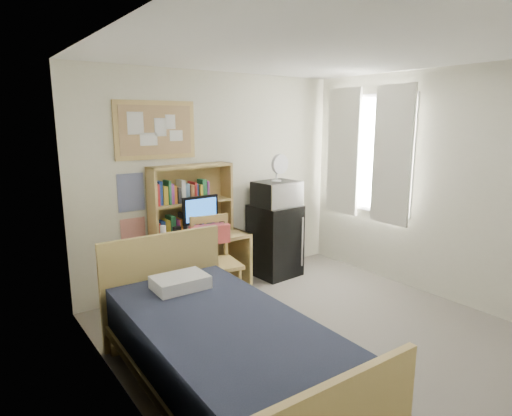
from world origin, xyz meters
TOP-DOWN VIEW (x-y plane):
  - floor at (0.00, 0.00)m, footprint 3.60×4.20m
  - ceiling at (0.00, 0.00)m, footprint 3.60×4.20m
  - wall_back at (0.00, 2.10)m, footprint 3.60×0.04m
  - wall_left at (-1.80, 0.00)m, footprint 0.04×4.20m
  - wall_right at (1.80, 0.00)m, footprint 0.04×4.20m
  - window_unit at (1.75, 1.20)m, footprint 0.10×1.40m
  - curtain_left at (1.72, 0.80)m, footprint 0.04×0.55m
  - curtain_right at (1.72, 1.60)m, footprint 0.04×0.55m
  - bulletin_board at (-0.78, 2.08)m, footprint 0.94×0.03m
  - poster_wave at (-1.10, 2.09)m, footprint 0.30×0.01m
  - poster_japan at (-1.10, 2.09)m, footprint 0.28×0.01m
  - desk at (-0.43, 1.80)m, footprint 1.14×0.58m
  - desk_chair at (-0.46, 1.35)m, footprint 0.58×0.58m
  - mini_fridge at (0.70, 1.80)m, footprint 0.59×0.59m
  - bed at (-1.22, -0.03)m, footprint 1.18×2.27m
  - hutch at (-0.44, 1.95)m, footprint 1.00×0.26m
  - monitor at (-0.43, 1.74)m, footprint 0.44×0.04m
  - keyboard at (-0.43, 1.60)m, footprint 0.46×0.15m
  - speaker_left at (-0.73, 1.73)m, footprint 0.07×0.07m
  - speaker_right at (-0.13, 1.74)m, footprint 0.07×0.07m
  - water_bottle at (-0.91, 1.69)m, footprint 0.06×0.06m
  - hoodie at (-0.43, 1.55)m, footprint 0.46×0.21m
  - microwave at (0.70, 1.78)m, footprint 0.57×0.45m
  - desk_fan at (0.70, 1.78)m, footprint 0.26×0.26m
  - pillow at (-1.20, 0.72)m, footprint 0.46×0.33m

SIDE VIEW (x-z plane):
  - floor at x=0.00m, z-range -0.02..0.00m
  - bed at x=-1.22m, z-range 0.00..0.62m
  - desk at x=-0.43m, z-range 0.00..0.71m
  - mini_fridge at x=0.70m, z-range 0.00..0.94m
  - desk_chair at x=-0.46m, z-range 0.00..1.02m
  - pillow at x=-1.20m, z-range 0.62..0.72m
  - keyboard at x=-0.43m, z-range 0.71..0.73m
  - poster_japan at x=-1.10m, z-range 0.60..0.96m
  - hoodie at x=-0.43m, z-range 0.68..0.89m
  - speaker_right at x=-0.13m, z-range 0.71..0.88m
  - speaker_left at x=-0.73m, z-range 0.71..0.88m
  - water_bottle at x=-0.91m, z-range 0.71..0.93m
  - monitor at x=-0.43m, z-range 0.71..1.18m
  - microwave at x=0.70m, z-range 0.94..1.26m
  - hutch at x=-0.44m, z-range 0.71..1.53m
  - poster_wave at x=-1.10m, z-range 1.04..1.46m
  - wall_back at x=0.00m, z-range 0.00..2.60m
  - wall_left at x=-1.80m, z-range 0.00..2.60m
  - wall_right at x=1.80m, z-range 0.00..2.60m
  - desk_fan at x=0.70m, z-range 1.26..1.57m
  - window_unit at x=1.75m, z-range 0.75..2.45m
  - curtain_left at x=1.72m, z-range 0.75..2.45m
  - curtain_right at x=1.72m, z-range 0.75..2.45m
  - bulletin_board at x=-0.78m, z-range 1.60..2.24m
  - ceiling at x=0.00m, z-range 2.59..2.61m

